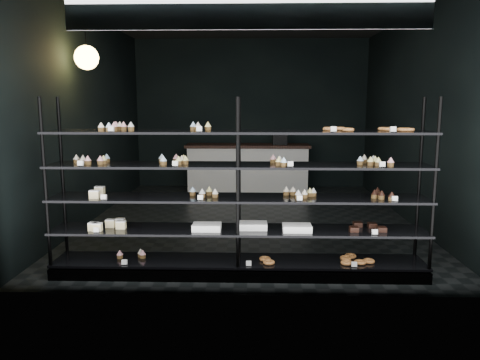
% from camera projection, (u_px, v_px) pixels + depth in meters
% --- Properties ---
extents(room, '(5.01, 6.01, 3.20)m').
position_uv_depth(room, '(250.00, 119.00, 7.25)').
color(room, black).
rests_on(room, ground).
extents(display_shelf, '(4.00, 0.50, 1.91)m').
position_uv_depth(display_shelf, '(236.00, 218.00, 5.00)').
color(display_shelf, black).
rests_on(display_shelf, room).
extents(signage, '(3.30, 0.05, 0.50)m').
position_uv_depth(signage, '(248.00, 1.00, 4.18)').
color(signage, '#0C113C').
rests_on(signage, room).
extents(pendant_lamp, '(0.32, 0.32, 0.89)m').
position_uv_depth(pendant_lamp, '(86.00, 57.00, 6.30)').
color(pendant_lamp, black).
rests_on(pendant_lamp, room).
extents(service_counter, '(2.59, 0.65, 1.23)m').
position_uv_depth(service_counter, '(248.00, 167.00, 9.90)').
color(service_counter, silver).
rests_on(service_counter, room).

